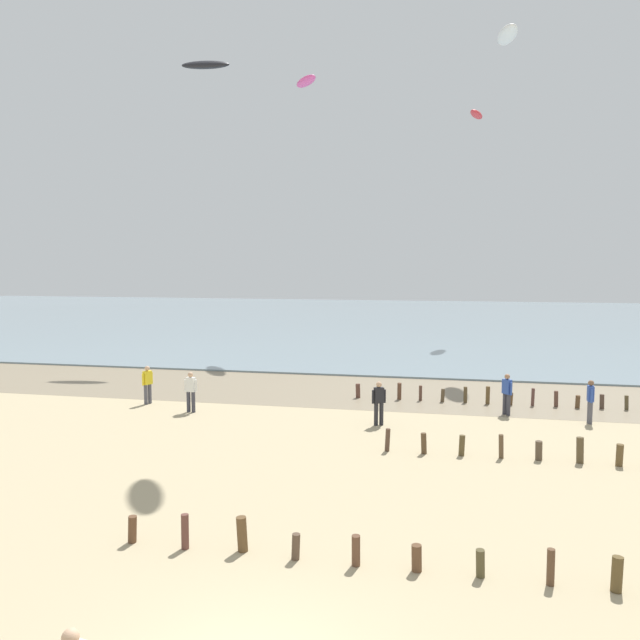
% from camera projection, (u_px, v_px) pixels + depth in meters
% --- Properties ---
extents(wet_sand_strip, '(120.00, 7.73, 0.01)m').
position_uv_depth(wet_sand_strip, '(386.00, 392.00, 29.77)').
color(wet_sand_strip, '#84755B').
rests_on(wet_sand_strip, ground).
extents(sea, '(160.00, 70.00, 0.10)m').
position_uv_depth(sea, '(421.00, 320.00, 67.66)').
color(sea, gray).
rests_on(sea, ground).
extents(groyne_near, '(20.31, 0.36, 0.78)m').
position_uv_depth(groyne_near, '(584.00, 571.00, 11.81)').
color(groyne_near, brown).
rests_on(groyne_near, ground).
extents(groyne_far, '(13.72, 0.34, 0.80)m').
position_uv_depth(groyne_far, '(504.00, 397.00, 27.20)').
color(groyne_far, brown).
rests_on(groyne_far, ground).
extents(person_nearest_camera, '(0.52, 0.36, 1.71)m').
position_uv_depth(person_nearest_camera, '(379.00, 402.00, 23.64)').
color(person_nearest_camera, '#232328').
rests_on(person_nearest_camera, ground).
extents(person_mid_beach, '(0.57, 0.23, 1.71)m').
position_uv_depth(person_mid_beach, '(191.00, 391.00, 25.72)').
color(person_mid_beach, '#383842').
rests_on(person_mid_beach, ground).
extents(person_left_flank, '(0.40, 0.47, 1.71)m').
position_uv_depth(person_left_flank, '(507.00, 393.00, 25.28)').
color(person_left_flank, '#383842').
rests_on(person_left_flank, ground).
extents(person_right_flank, '(0.24, 0.57, 1.71)m').
position_uv_depth(person_right_flank, '(590.00, 400.00, 23.93)').
color(person_right_flank, '#4C4C56').
rests_on(person_right_flank, ground).
extents(person_far_down_beach, '(0.35, 0.53, 1.71)m').
position_uv_depth(person_far_down_beach, '(148.00, 383.00, 27.27)').
color(person_far_down_beach, '#4C4C56').
rests_on(person_far_down_beach, ground).
extents(kite_aloft_0, '(1.49, 3.57, 0.66)m').
position_uv_depth(kite_aloft_0, '(507.00, 35.00, 38.69)').
color(kite_aloft_0, white).
extents(kite_aloft_2, '(1.53, 3.04, 0.73)m').
position_uv_depth(kite_aloft_2, '(476.00, 114.00, 50.93)').
color(kite_aloft_2, red).
extents(kite_aloft_3, '(2.45, 3.00, 0.51)m').
position_uv_depth(kite_aloft_3, '(306.00, 81.00, 44.21)').
color(kite_aloft_3, '#E54C99').
extents(kite_aloft_6, '(3.39, 1.58, 0.92)m').
position_uv_depth(kite_aloft_6, '(206.00, 65.00, 41.17)').
color(kite_aloft_6, black).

